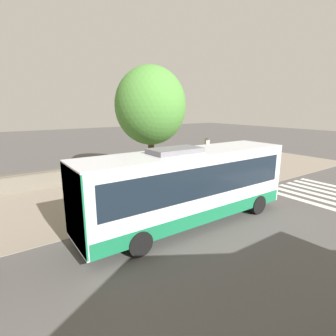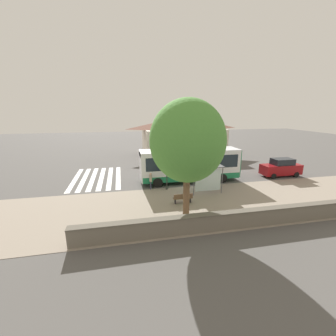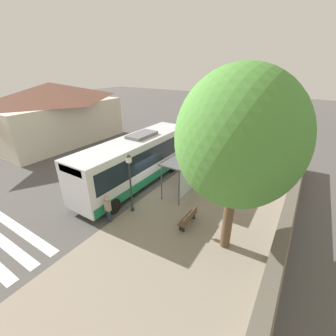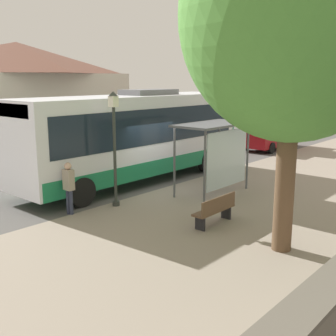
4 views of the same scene
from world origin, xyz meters
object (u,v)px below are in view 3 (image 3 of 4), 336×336
Objects in this scene: bus at (136,160)px; pedestrian at (108,208)px; parked_car_behind_bus at (203,136)px; bus_shelter at (183,166)px; bench at (188,218)px; street_lamp_near at (130,179)px; shade_tree at (239,140)px.

bus is 6.41× the size of pedestrian.
bus is at bearing 88.40° from parked_car_behind_bus.
pedestrian is at bearing 67.50° from bus_shelter.
bench is 4.04m from street_lamp_near.
bus is at bearing -22.66° from bench.
bus is 9.07m from shade_tree.
bus is 6.22m from bench.
bus reaches higher than bench.
shade_tree reaches higher than bench.
shade_tree reaches higher than street_lamp_near.
bus_shelter is 0.36× the size of shade_tree.
bus reaches higher than parked_car_behind_bus.
street_lamp_near is 0.45× the size of shade_tree.
shade_tree is at bearing -177.68° from street_lamp_near.
street_lamp_near reaches higher than bench.
bus is at bearing -55.87° from street_lamp_near.
bus_shelter is 1.86× the size of bench.
pedestrian is at bearing 74.54° from street_lamp_near.
shade_tree is at bearing 118.61° from parked_car_behind_bus.
parked_car_behind_bus is (5.27, -13.43, 0.54)m from bench.
bus is 11.14m from parked_car_behind_bus.
bus is 3.52× the size of bus_shelter.
bench is (-5.58, 2.33, -1.46)m from bus.
pedestrian is 0.20× the size of shade_tree.
parked_car_behind_bus is at bearing -68.57° from bench.
bus is 3.60m from street_lamp_near.
bus is 2.31× the size of parked_car_behind_bus.
pedestrian is (-1.59, 4.51, -0.96)m from bus.
street_lamp_near is at bearing 96.90° from parked_car_behind_bus.
bus_shelter is at bearing -115.46° from street_lamp_near.
parked_car_behind_bus is at bearing -85.32° from pedestrian.
bus_shelter is 3.79m from street_lamp_near.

